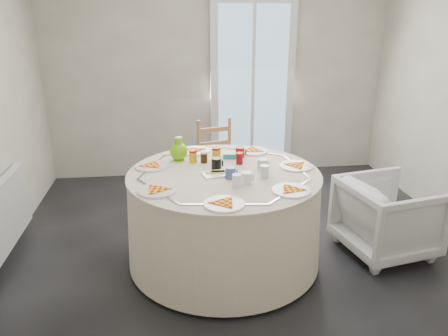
{
  "coord_description": "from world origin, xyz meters",
  "views": [
    {
      "loc": [
        -0.59,
        -3.17,
        1.93
      ],
      "look_at": [
        -0.2,
        -0.08,
        0.8
      ],
      "focal_mm": 35.0,
      "sensor_mm": 36.0,
      "label": 1
    }
  ],
  "objects": [
    {
      "name": "wooden_chair",
      "position": [
        -0.1,
        1.04,
        0.47
      ],
      "size": [
        0.47,
        0.45,
        0.88
      ],
      "primitive_type": null,
      "rotation": [
        0.0,
        0.0,
        0.22
      ],
      "color": "#B47E4E",
      "rests_on": "floor"
    },
    {
      "name": "table",
      "position": [
        -0.2,
        -0.08,
        0.38
      ],
      "size": [
        1.52,
        1.52,
        0.77
      ],
      "primitive_type": "cylinder",
      "color": "beige",
      "rests_on": "floor"
    },
    {
      "name": "jar_cluster",
      "position": [
        -0.24,
        0.15,
        0.82
      ],
      "size": [
        0.44,
        0.24,
        0.12
      ],
      "primitive_type": null,
      "rotation": [
        0.0,
        0.0,
        0.07
      ],
      "color": "#9A5219",
      "rests_on": "table"
    },
    {
      "name": "cheese_platter",
      "position": [
        -0.24,
        -0.11,
        0.77
      ],
      "size": [
        0.27,
        0.2,
        0.03
      ],
      "primitive_type": null,
      "rotation": [
        0.0,
        0.0,
        0.21
      ],
      "color": "silver",
      "rests_on": "table"
    },
    {
      "name": "floor",
      "position": [
        0.0,
        0.0,
        0.0
      ],
      "size": [
        4.0,
        4.0,
        0.0
      ],
      "primitive_type": "plane",
      "color": "black",
      "rests_on": "ground"
    },
    {
      "name": "mugs_glasses",
      "position": [
        -0.06,
        -0.1,
        0.81
      ],
      "size": [
        0.74,
        0.74,
        0.11
      ],
      "primitive_type": null,
      "rotation": [
        0.0,
        0.0,
        -0.34
      ],
      "color": "gray",
      "rests_on": "table"
    },
    {
      "name": "butter_tub",
      "position": [
        -0.1,
        0.27,
        0.79
      ],
      "size": [
        0.13,
        0.1,
        0.05
      ],
      "primitive_type": "cube",
      "rotation": [
        0.0,
        0.0,
        -0.14
      ],
      "color": "teal",
      "rests_on": "table"
    },
    {
      "name": "radiator",
      "position": [
        -1.94,
        0.2,
        0.38
      ],
      "size": [
        0.07,
        1.0,
        0.55
      ],
      "primitive_type": "cube",
      "color": "silver",
      "rests_on": "floor"
    },
    {
      "name": "armchair",
      "position": [
        1.16,
        -0.11,
        0.39
      ],
      "size": [
        0.76,
        0.79,
        0.7
      ],
      "primitive_type": "imported",
      "rotation": [
        0.0,
        0.0,
        1.77
      ],
      "color": "silver",
      "rests_on": "floor"
    },
    {
      "name": "glass_door",
      "position": [
        0.4,
        1.95,
        1.05
      ],
      "size": [
        1.0,
        0.08,
        2.1
      ],
      "primitive_type": "cube",
      "color": "silver",
      "rests_on": "floor"
    },
    {
      "name": "place_settings",
      "position": [
        -0.2,
        -0.08,
        0.77
      ],
      "size": [
        1.9,
        1.9,
        0.03
      ],
      "primitive_type": null,
      "rotation": [
        0.0,
        0.0,
        -0.42
      ],
      "color": "silver",
      "rests_on": "table"
    },
    {
      "name": "wall_back",
      "position": [
        0.0,
        2.0,
        1.3
      ],
      "size": [
        4.0,
        0.02,
        2.6
      ],
      "primitive_type": "cube",
      "color": "#BCB5A3",
      "rests_on": "floor"
    },
    {
      "name": "green_pitcher",
      "position": [
        -0.53,
        0.27,
        0.87
      ],
      "size": [
        0.17,
        0.17,
        0.19
      ],
      "primitive_type": null,
      "rotation": [
        0.0,
        0.0,
        0.18
      ],
      "color": "#6EBF0D",
      "rests_on": "table"
    }
  ]
}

